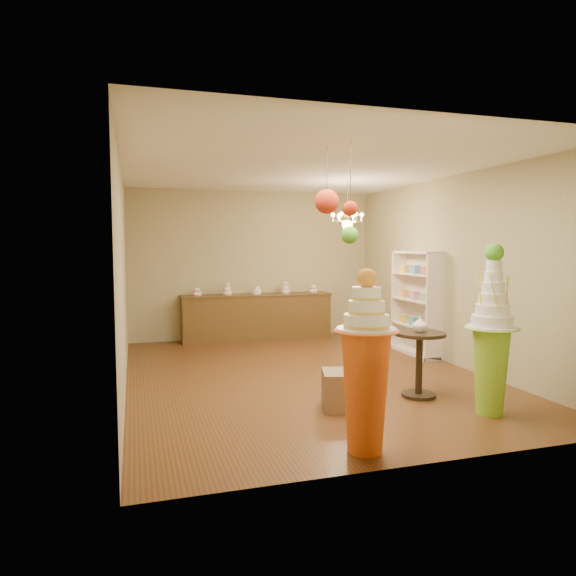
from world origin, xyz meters
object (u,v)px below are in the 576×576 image
object	(u,v)px
pedestal_green	(491,348)
pedestal_orange	(366,376)
round_table	(419,355)
sideboard	(257,316)

from	to	relation	value
pedestal_green	pedestal_orange	size ratio (longest dim) A/B	1.13
round_table	pedestal_green	bearing A→B (deg)	-63.89
pedestal_green	round_table	size ratio (longest dim) A/B	2.34
pedestal_orange	round_table	world-z (taller)	pedestal_orange
sideboard	round_table	world-z (taller)	sideboard
pedestal_green	sideboard	world-z (taller)	pedestal_green
pedestal_green	pedestal_orange	xyz separation A→B (m)	(-1.80, -0.56, -0.05)
pedestal_green	sideboard	size ratio (longest dim) A/B	0.63
pedestal_green	round_table	bearing A→B (deg)	116.11
pedestal_orange	sideboard	bearing A→B (deg)	86.48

